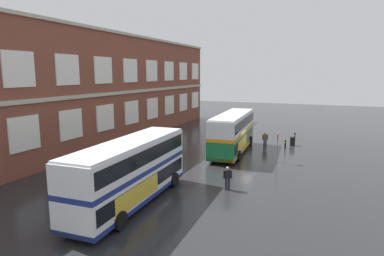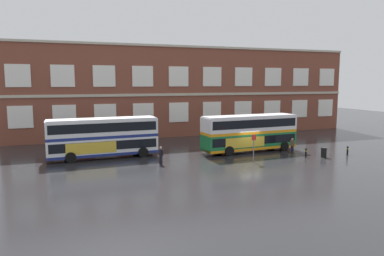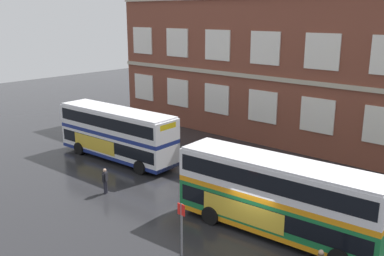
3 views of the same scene
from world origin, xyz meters
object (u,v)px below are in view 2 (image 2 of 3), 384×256
double_decker_middle (250,132)px  waiting_passenger (161,154)px  double_decker_near (103,137)px  station_litter_bin (324,152)px  safety_bollard_west (348,151)px  second_passenger (292,145)px  bus_stand_flag (254,145)px  safety_bollard_east (306,153)px

double_decker_middle → waiting_passenger: 11.37m
double_decker_near → station_litter_bin: (21.45, -7.61, -1.63)m
double_decker_middle → safety_bollard_west: (8.83, -5.41, -1.66)m
second_passenger → safety_bollard_west: second_passenger is taller
waiting_passenger → second_passenger: 14.74m
double_decker_middle → safety_bollard_west: 10.49m
safety_bollard_west → bus_stand_flag: bearing=177.3°
double_decker_middle → station_litter_bin: double_decker_middle is taller
double_decker_middle → waiting_passenger: double_decker_middle is taller
double_decker_near → safety_bollard_east: double_decker_near is taller
safety_bollard_east → second_passenger: bearing=93.5°
safety_bollard_west → second_passenger: bearing=151.8°
double_decker_near → waiting_passenger: 6.95m
double_decker_near → safety_bollard_west: (24.59, -7.56, -1.66)m
double_decker_near → bus_stand_flag: (13.53, -7.03, -0.51)m
bus_stand_flag → safety_bollard_east: bearing=-0.1°
double_decker_near → second_passenger: double_decker_near is taller
waiting_passenger → safety_bollard_east: waiting_passenger is taller
waiting_passenger → safety_bollard_west: bearing=-7.7°
double_decker_middle → double_decker_near: bearing=172.2°
waiting_passenger → station_litter_bin: 16.89m
safety_bollard_east → double_decker_middle: bearing=128.6°
double_decker_near → second_passenger: bearing=-14.0°
bus_stand_flag → double_decker_middle: bearing=65.5°
second_passenger → station_litter_bin: bearing=-55.2°
double_decker_near → second_passenger: size_ratio=6.53×
waiting_passenger → second_passenger: (14.74, 0.03, 0.00)m
bus_stand_flag → safety_bollard_east: (6.14, -0.01, -1.14)m
second_passenger → safety_bollard_east: bearing=-86.5°
bus_stand_flag → station_litter_bin: size_ratio=2.62×
double_decker_middle → second_passenger: 4.80m
waiting_passenger → safety_bollard_east: (14.87, -2.16, -0.44)m
waiting_passenger → station_litter_bin: (16.66, -2.73, -0.41)m
safety_bollard_west → station_litter_bin: bearing=-179.0°
safety_bollard_west → double_decker_near: bearing=162.9°
second_passenger → safety_bollard_east: 2.23m
double_decker_middle → bus_stand_flag: double_decker_middle is taller
second_passenger → safety_bollard_east: size_ratio=1.79×
second_passenger → bus_stand_flag: bus_stand_flag is taller
station_litter_bin → safety_bollard_east: station_litter_bin is taller
second_passenger → station_litter_bin: 3.39m
bus_stand_flag → safety_bollard_east: size_ratio=2.84×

